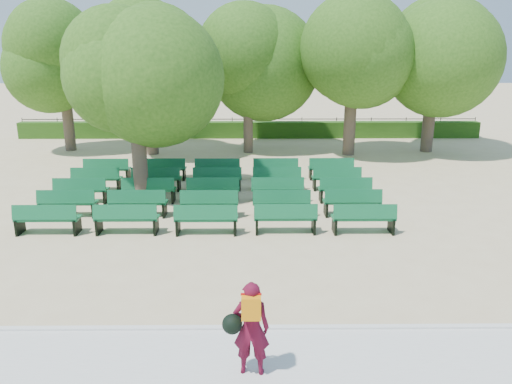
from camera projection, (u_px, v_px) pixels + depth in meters
ground at (248, 218)px, 14.99m from camera, size 120.00×120.00×0.00m
paving at (246, 369)px, 7.87m from camera, size 30.00×2.20×0.06m
curb at (246, 329)px, 8.97m from camera, size 30.00×0.12×0.10m
hedge at (250, 130)px, 28.31m from camera, size 26.00×0.70×0.90m
fence at (250, 136)px, 28.82m from camera, size 26.00×0.10×1.02m
tree_line at (249, 152)px, 24.60m from camera, size 21.80×6.80×7.04m
bench_array at (214, 199)px, 16.55m from camera, size 1.76×0.68×1.09m
tree_among at (133, 64)px, 15.22m from camera, size 4.51×4.51×6.51m
person at (250, 327)px, 7.54m from camera, size 0.73×0.45×1.53m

